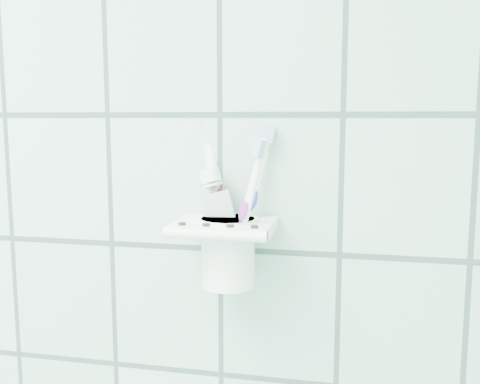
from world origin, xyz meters
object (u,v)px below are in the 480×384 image
object	(u,v)px
toothbrush_orange	(228,208)
toothpaste_tube	(236,214)
holder_bracket	(225,228)
toothbrush_pink	(228,188)
cup	(228,249)
toothbrush_blue	(232,199)

from	to	relation	value
toothbrush_orange	toothpaste_tube	bearing A→B (deg)	108.05
holder_bracket	toothpaste_tube	distance (m)	0.02
holder_bracket	toothbrush_pink	distance (m)	0.05
cup	toothbrush_pink	xyz separation A→B (m)	(-0.00, 0.01, 0.07)
cup	toothbrush_blue	size ratio (longest dim) A/B	0.44
holder_bracket	toothbrush_pink	xyz separation A→B (m)	(0.00, 0.01, 0.05)
toothbrush_orange	toothpaste_tube	world-z (taller)	toothbrush_orange
toothbrush_orange	toothpaste_tube	xyz separation A→B (m)	(0.01, 0.02, -0.01)
toothbrush_blue	toothpaste_tube	world-z (taller)	toothbrush_blue
holder_bracket	cup	distance (m)	0.03
holder_bracket	toothbrush_blue	size ratio (longest dim) A/B	0.61
toothbrush_pink	toothbrush_blue	bearing A→B (deg)	-10.14
cup	holder_bracket	bearing A→B (deg)	-131.15
toothbrush_pink	toothbrush_orange	distance (m)	0.03
toothbrush_blue	toothbrush_orange	distance (m)	0.02
cup	toothbrush_pink	world-z (taller)	toothbrush_pink
cup	toothbrush_pink	distance (m)	0.07
toothbrush_orange	toothpaste_tube	size ratio (longest dim) A/B	1.20
toothbrush_blue	cup	bearing A→B (deg)	-126.35
cup	toothbrush_orange	world-z (taller)	toothbrush_orange
cup	toothbrush_pink	size ratio (longest dim) A/B	0.38
toothbrush_pink	toothpaste_tube	distance (m)	0.03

